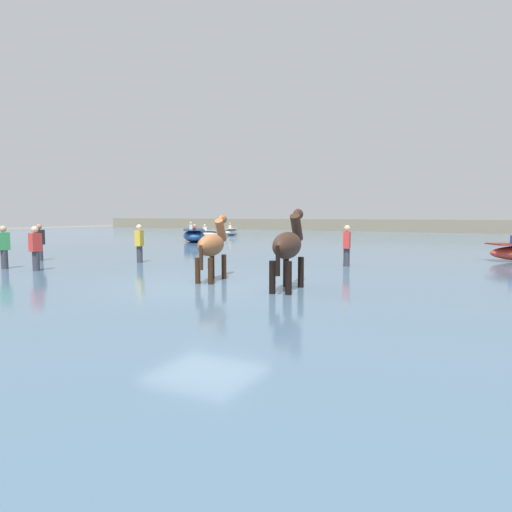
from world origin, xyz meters
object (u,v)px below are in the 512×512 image
object	(u,v)px
boat_far_inshore	(194,235)
person_onlooker_left	(40,245)
boat_near_starboard	(231,232)
person_onlooker_right	(4,250)
person_wading_close	(139,246)
person_wading_mid	(347,249)
person_spectator_far	(36,252)
boat_distant_west	(204,234)
horse_trailing_dark_bay	(288,247)
horse_lead_chestnut	(212,247)

from	to	relation	value
boat_far_inshore	person_onlooker_left	distance (m)	12.55
boat_near_starboard	person_onlooker_right	xyz separation A→B (m)	(5.96, -23.45, 0.28)
person_wading_close	person_wading_mid	distance (m)	7.08
person_spectator_far	person_wading_close	bearing A→B (deg)	71.48
boat_distant_west	person_onlooker_right	xyz separation A→B (m)	(5.84, -19.35, 0.30)
person_onlooker_left	person_onlooker_right	distance (m)	2.54
horse_trailing_dark_bay	person_onlooker_left	world-z (taller)	horse_trailing_dark_bay
person_onlooker_left	person_spectator_far	world-z (taller)	same
horse_trailing_dark_bay	person_onlooker_right	bearing A→B (deg)	-176.95
person_spectator_far	boat_far_inshore	bearing A→B (deg)	107.90
person_onlooker_left	person_wading_mid	size ratio (longest dim) A/B	1.00
person_onlooker_left	person_wading_close	world-z (taller)	same
person_onlooker_left	person_spectator_far	size ratio (longest dim) A/B	1.00
boat_distant_west	person_wading_mid	xyz separation A→B (m)	(14.94, -13.73, 0.30)
horse_trailing_dark_bay	boat_distant_west	size ratio (longest dim) A/B	0.85
horse_lead_chestnut	person_onlooker_left	world-z (taller)	horse_lead_chestnut
boat_far_inshore	boat_distant_west	xyz separation A→B (m)	(-2.49, 4.79, -0.12)
boat_far_inshore	person_onlooker_left	xyz separation A→B (m)	(2.06, -12.38, 0.18)
boat_far_inshore	person_wading_mid	distance (m)	15.33
boat_near_starboard	person_onlooker_left	xyz separation A→B (m)	(4.67, -21.26, 0.28)
boat_far_inshore	person_wading_close	xyz separation A→B (m)	(5.75, -11.21, 0.18)
person_wading_mid	horse_lead_chestnut	bearing A→B (deg)	-113.24
boat_near_starboard	person_spectator_far	size ratio (longest dim) A/B	1.63
horse_trailing_dark_bay	person_spectator_far	bearing A→B (deg)	-177.31
boat_near_starboard	person_onlooker_left	bearing A→B (deg)	-77.60
horse_trailing_dark_bay	person_wading_close	size ratio (longest dim) A/B	1.29
horse_lead_chestnut	person_wading_close	size ratio (longest dim) A/B	1.20
horse_trailing_dark_bay	person_wading_close	bearing A→B (deg)	157.54
horse_lead_chestnut	boat_near_starboard	distance (m)	26.07
horse_lead_chestnut	horse_trailing_dark_bay	size ratio (longest dim) A/B	0.93
horse_lead_chestnut	horse_trailing_dark_bay	distance (m)	2.28
person_onlooker_right	person_onlooker_left	bearing A→B (deg)	120.48
person_wading_mid	boat_far_inshore	bearing A→B (deg)	144.33
horse_trailing_dark_bay	person_wading_mid	size ratio (longest dim) A/B	1.29
person_onlooker_left	person_onlooker_right	size ratio (longest dim) A/B	1.00
boat_near_starboard	person_spectator_far	xyz separation A→B (m)	(7.28, -23.33, 0.28)
boat_far_inshore	boat_near_starboard	distance (m)	9.26
boat_distant_west	person_wading_close	xyz separation A→B (m)	(8.24, -16.00, 0.30)
person_onlooker_right	person_wading_mid	world-z (taller)	same
boat_far_inshore	person_wading_close	bearing A→B (deg)	-62.86
boat_distant_west	person_onlooker_left	distance (m)	17.76
horse_trailing_dark_bay	boat_near_starboard	bearing A→B (deg)	123.64
person_onlooker_left	person_wading_close	distance (m)	3.87
person_spectator_far	person_onlooker_left	bearing A→B (deg)	141.58
boat_distant_west	person_spectator_far	bearing A→B (deg)	-69.59
person_onlooker_right	person_spectator_far	world-z (taller)	same
person_wading_close	person_onlooker_left	bearing A→B (deg)	-162.43
boat_near_starboard	person_spectator_far	world-z (taller)	person_spectator_far
person_spectator_far	person_onlooker_right	bearing A→B (deg)	-174.78
horse_lead_chestnut	person_onlooker_left	size ratio (longest dim) A/B	1.20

